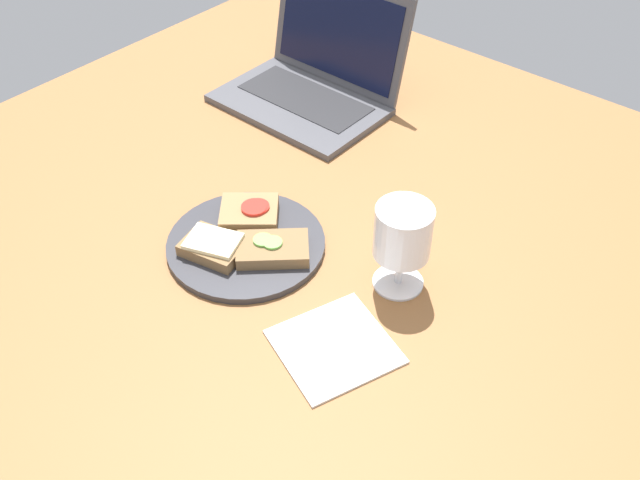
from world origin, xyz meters
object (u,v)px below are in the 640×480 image
at_px(wine_glass, 403,236).
at_px(laptop, 315,76).
at_px(plate, 246,244).
at_px(napkin, 335,347).
at_px(sandwich_with_tomato, 250,213).
at_px(sandwich_with_cheese, 214,246).
at_px(sandwich_with_cucumber, 273,249).

relative_size(wine_glass, laptop, 0.44).
distance_m(plate, napkin, 0.24).
relative_size(sandwich_with_tomato, sandwich_with_cheese, 1.14).
relative_size(wine_glass, napkin, 0.96).
distance_m(sandwich_with_cucumber, wine_glass, 0.21).
height_order(sandwich_with_cucumber, napkin, sandwich_with_cucumber).
height_order(sandwich_with_cheese, napkin, sandwich_with_cheese).
relative_size(sandwich_with_cucumber, napkin, 0.87).
height_order(plate, laptop, laptop).
xyz_separation_m(sandwich_with_cucumber, napkin, (0.18, -0.07, -0.02)).
distance_m(plate, sandwich_with_cucumber, 0.05).
bearing_deg(sandwich_with_cheese, napkin, -4.15).
relative_size(laptop, napkin, 2.20).
xyz_separation_m(sandwich_with_cheese, napkin, (0.25, -0.02, -0.02)).
xyz_separation_m(sandwich_with_cheese, sandwich_with_cucumber, (0.07, 0.05, -0.00)).
bearing_deg(napkin, plate, 164.12).
bearing_deg(sandwich_with_cheese, sandwich_with_tomato, 97.07).
bearing_deg(napkin, laptop, 132.97).
relative_size(plate, napkin, 1.68).
bearing_deg(napkin, wine_glass, 92.17).
bearing_deg(napkin, sandwich_with_cheese, 175.85).
bearing_deg(wine_glass, sandwich_with_tomato, -169.70).
height_order(plate, sandwich_with_cheese, sandwich_with_cheese).
xyz_separation_m(laptop, napkin, (0.44, -0.47, -0.05)).
xyz_separation_m(sandwich_with_cheese, wine_glass, (0.25, 0.14, 0.07)).
bearing_deg(napkin, sandwich_with_cucumber, 158.14).
xyz_separation_m(sandwich_with_cucumber, laptop, (-0.26, 0.40, 0.03)).
distance_m(sandwich_with_tomato, laptop, 0.40).
xyz_separation_m(sandwich_with_tomato, wine_glass, (0.26, 0.05, 0.07)).
bearing_deg(sandwich_with_cheese, laptop, 112.40).
distance_m(sandwich_with_cucumber, napkin, 0.20).
relative_size(plate, sandwich_with_cucumber, 1.94).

